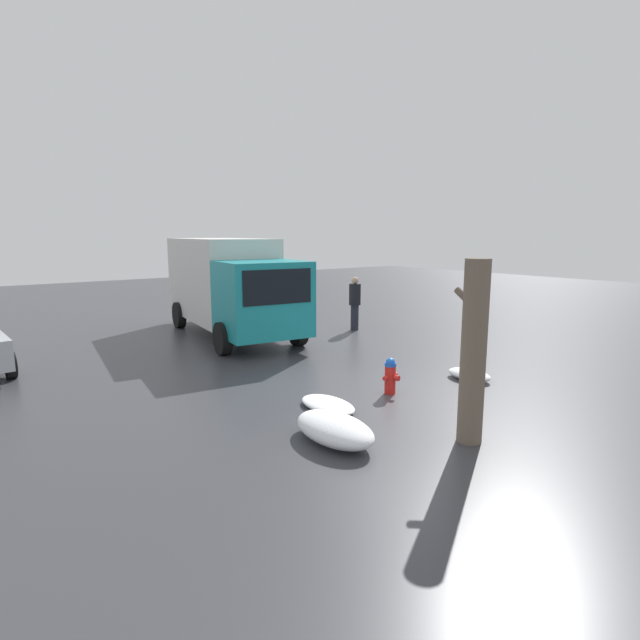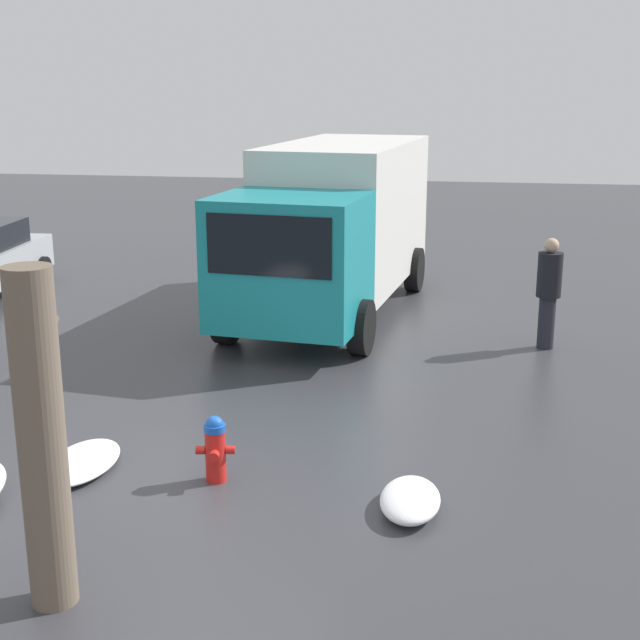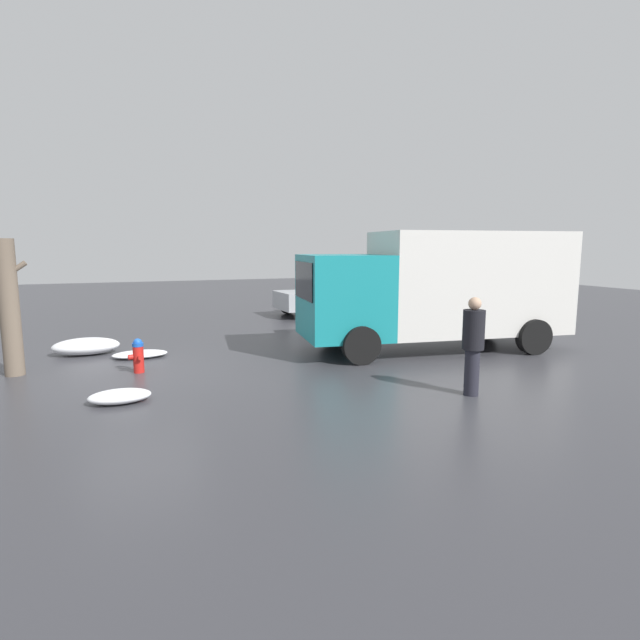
# 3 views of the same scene
# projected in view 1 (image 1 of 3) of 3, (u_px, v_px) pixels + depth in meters

# --- Properties ---
(ground_plane) EXTENTS (60.00, 60.00, 0.00)m
(ground_plane) POSITION_uv_depth(u_px,v_px,m) (390.00, 393.00, 10.27)
(ground_plane) COLOR #38383D
(fire_hydrant) EXTENTS (0.34, 0.43, 0.75)m
(fire_hydrant) POSITION_uv_depth(u_px,v_px,m) (390.00, 375.00, 10.20)
(fire_hydrant) COLOR red
(fire_hydrant) RESTS_ON ground_plane
(tree_trunk) EXTENTS (0.59, 0.39, 2.88)m
(tree_trunk) POSITION_uv_depth(u_px,v_px,m) (473.00, 352.00, 7.66)
(tree_trunk) COLOR #6B5B4C
(tree_trunk) RESTS_ON ground_plane
(delivery_truck) EXTENTS (7.18, 3.24, 3.09)m
(delivery_truck) POSITION_uv_depth(u_px,v_px,m) (230.00, 283.00, 16.01)
(delivery_truck) COLOR teal
(delivery_truck) RESTS_ON ground_plane
(pedestrian) EXTENTS (0.40, 0.40, 1.82)m
(pedestrian) POSITION_uv_depth(u_px,v_px,m) (355.00, 301.00, 16.93)
(pedestrian) COLOR #23232D
(pedestrian) RESTS_ON ground_plane
(snow_pile_by_hydrant) EXTENTS (1.05, 0.61, 0.23)m
(snow_pile_by_hydrant) POSITION_uv_depth(u_px,v_px,m) (469.00, 374.00, 11.24)
(snow_pile_by_hydrant) COLOR white
(snow_pile_by_hydrant) RESTS_ON ground_plane
(snow_pile_curbside) EXTENTS (1.59, 0.90, 0.42)m
(snow_pile_curbside) POSITION_uv_depth(u_px,v_px,m) (334.00, 429.00, 7.85)
(snow_pile_curbside) COLOR white
(snow_pile_curbside) RESTS_ON ground_plane
(snow_pile_by_tree) EXTENTS (1.30, 0.75, 0.16)m
(snow_pile_by_tree) POSITION_uv_depth(u_px,v_px,m) (328.00, 404.00, 9.36)
(snow_pile_by_tree) COLOR white
(snow_pile_by_tree) RESTS_ON ground_plane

